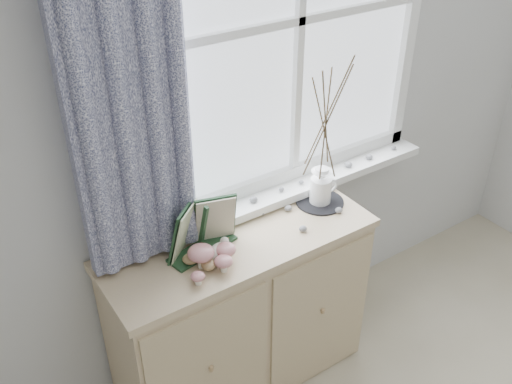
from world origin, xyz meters
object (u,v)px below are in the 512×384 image
botanical_book (205,230)px  twig_pitcher (326,119)px  sideboard (242,313)px  toadstool_cluster (211,256)px

botanical_book → twig_pitcher: (0.63, 0.04, 0.30)m
sideboard → botanical_book: 0.57m
botanical_book → twig_pitcher: bearing=-8.7°
toadstool_cluster → twig_pitcher: twig_pitcher is taller
sideboard → twig_pitcher: (0.46, 0.04, 0.85)m
sideboard → toadstool_cluster: toadstool_cluster is taller
toadstool_cluster → botanical_book: bearing=74.1°
sideboard → botanical_book: bearing=179.6°
sideboard → twig_pitcher: bearing=4.5°
botanical_book → sideboard: bearing=-12.3°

